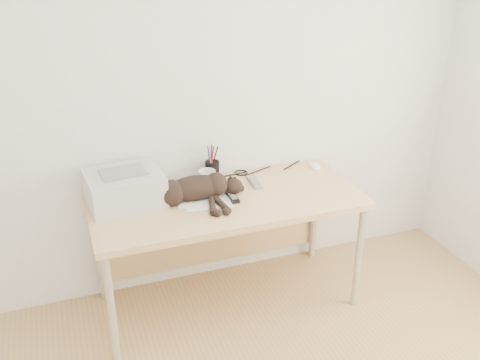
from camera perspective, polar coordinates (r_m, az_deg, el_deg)
name	(u,v)px	position (r m, az deg, el deg)	size (l,w,h in m)	color
wall_back	(207,90)	(3.27, -3.51, 9.52)	(3.50, 3.50, 0.00)	white
desk	(223,212)	(3.29, -1.84, -3.43)	(1.60, 0.70, 0.74)	tan
printer	(124,188)	(3.13, -12.23, -0.81)	(0.45, 0.39, 0.20)	#B5B5BA
papers	(205,201)	(3.12, -3.76, -2.30)	(0.33, 0.26, 0.01)	white
cat	(192,190)	(3.11, -5.11, -1.07)	(0.69, 0.32, 0.16)	black
mug	(207,178)	(3.30, -3.53, 0.20)	(0.11, 0.11, 0.10)	white
pen_cup	(212,170)	(3.37, -2.97, 1.07)	(0.09, 0.09, 0.23)	black
remote_grey	(254,182)	(3.33, 1.53, -0.24)	(0.05, 0.18, 0.02)	gray
remote_black	(232,197)	(3.15, -0.85, -1.79)	(0.04, 0.16, 0.02)	black
mouse	(315,164)	(3.60, 7.98, 1.65)	(0.07, 0.12, 0.04)	white
cable_tangle	(212,177)	(3.42, -3.03, 0.31)	(1.36, 0.09, 0.01)	black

